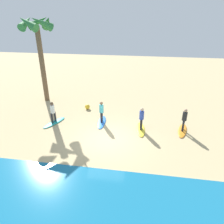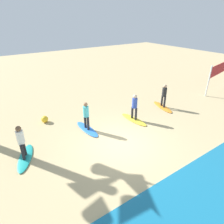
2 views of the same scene
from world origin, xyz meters
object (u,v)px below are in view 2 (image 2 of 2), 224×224
at_px(surfboard_orange, 163,107).
at_px(surfer_blue, 86,114).
at_px(surfboard_teal, 25,158).
at_px(surfboard_blue, 87,129).
at_px(surfer_yellow, 135,105).
at_px(surfboard_yellow, 134,119).
at_px(surfer_teal, 21,140).
at_px(beach_ball, 45,119).
at_px(surfer_orange, 164,94).

relative_size(surfboard_orange, surfer_blue, 1.28).
bearing_deg(surfboard_teal, surfboard_blue, 123.62).
distance_m(surfboard_blue, surfer_blue, 0.99).
bearing_deg(surfer_yellow, surfboard_orange, -174.42).
height_order(surfboard_yellow, surfer_teal, surfer_teal).
bearing_deg(beach_ball, surfer_orange, 161.17).
bearing_deg(surfer_yellow, surfer_orange, -174.42).
relative_size(surfboard_yellow, surfer_blue, 1.28).
bearing_deg(surfer_yellow, surfer_blue, -11.83).
relative_size(surfer_blue, surfboard_teal, 0.78).
bearing_deg(surfboard_blue, surfer_orange, 83.28).
relative_size(surfer_yellow, beach_ball, 3.86).
height_order(surfboard_teal, beach_ball, beach_ball).
xyz_separation_m(surfboard_blue, beach_ball, (1.73, -2.27, 0.17)).
bearing_deg(surfboard_orange, surfboard_teal, -75.01).
bearing_deg(surfer_blue, surfer_orange, 176.72).
relative_size(surfboard_blue, surfboard_teal, 1.00).
bearing_deg(beach_ball, surfboard_teal, 57.88).
xyz_separation_m(surfboard_yellow, surfer_blue, (2.99, -0.63, 0.99)).
relative_size(surfboard_orange, surfboard_yellow, 1.00).
distance_m(surfer_yellow, surfboard_teal, 6.62).
relative_size(surfboard_orange, surfboard_blue, 1.00).
xyz_separation_m(surfer_yellow, surfboard_blue, (2.99, -0.63, -0.99)).
bearing_deg(surfboard_orange, surfboard_blue, -80.12).
height_order(surfboard_orange, surfer_blue, surfer_blue).
xyz_separation_m(surfboard_orange, surfer_blue, (5.92, -0.34, 0.99)).
xyz_separation_m(surfer_yellow, beach_ball, (4.72, -2.90, -0.82)).
relative_size(surfboard_yellow, beach_ball, 4.94).
relative_size(surfboard_yellow, surfboard_blue, 1.00).
height_order(surfboard_yellow, beach_ball, beach_ball).
bearing_deg(surfboard_blue, surfer_yellow, 74.73).
bearing_deg(surfer_blue, beach_ball, -52.64).
xyz_separation_m(surfboard_orange, surfboard_blue, (5.92, -0.34, 0.00)).
bearing_deg(surfer_orange, surfboard_teal, 1.82).
bearing_deg(surfer_yellow, surfboard_blue, -11.83).
xyz_separation_m(surfer_orange, surfboard_yellow, (2.93, 0.29, -0.99)).
bearing_deg(surfboard_blue, surfer_teal, -83.23).
relative_size(surfboard_orange, surfer_teal, 1.28).
bearing_deg(surfer_blue, surfboard_blue, 0.00).
distance_m(surfboard_orange, surfer_teal, 9.53).
bearing_deg(surfboard_orange, surfer_orange, 13.16).
xyz_separation_m(surfer_orange, surfboard_teal, (9.48, 0.30, -0.99)).
relative_size(surfer_orange, beach_ball, 3.86).
distance_m(surfer_orange, beach_ball, 8.13).
bearing_deg(surfer_yellow, surfboard_yellow, 0.00).
bearing_deg(surfboard_yellow, surfboard_blue, -106.89).
distance_m(surfboard_orange, surfboard_yellow, 2.94).
xyz_separation_m(surfboard_orange, surfer_yellow, (2.93, 0.29, 0.99)).
bearing_deg(beach_ball, surfboard_orange, 161.17).
xyz_separation_m(surfer_orange, surfer_yellow, (2.93, 0.29, 0.00)).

